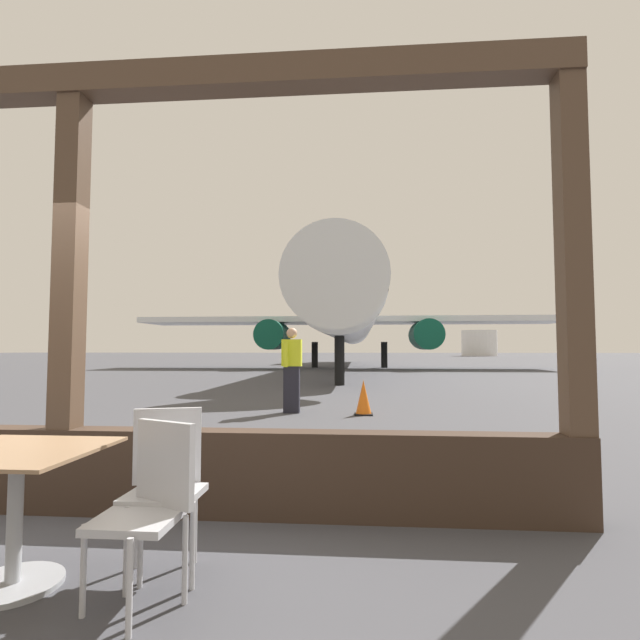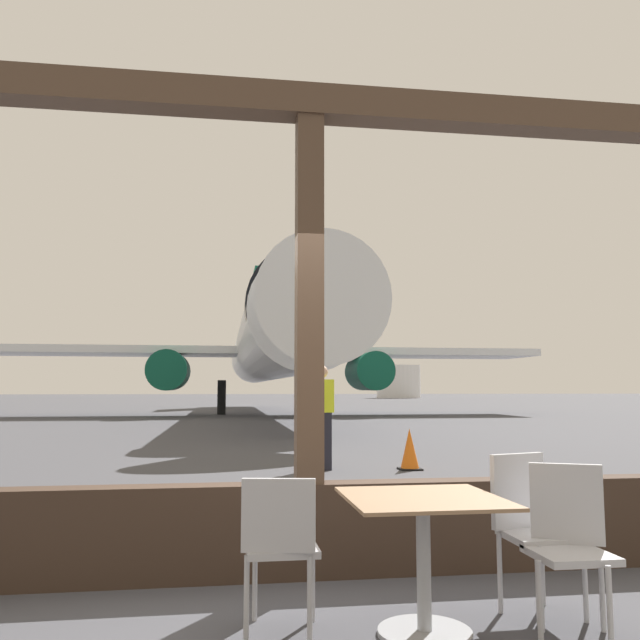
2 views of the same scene
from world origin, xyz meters
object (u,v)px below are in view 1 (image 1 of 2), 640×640
(traffic_cone, at_px, (363,398))
(fuel_storage_tank, at_px, (479,343))
(ground_crew_worker, at_px, (292,369))
(dining_table, at_px, (15,502))
(cafe_chair_window_left, at_px, (150,497))
(airplane, at_px, (349,316))
(cafe_chair_window_right, at_px, (166,475))

(traffic_cone, distance_m, fuel_storage_tank, 81.63)
(ground_crew_worker, bearing_deg, dining_table, -94.03)
(traffic_cone, bearing_deg, fuel_storage_tank, 74.90)
(cafe_chair_window_left, xyz_separation_m, fuel_storage_tank, (22.43, 85.98, 1.75))
(dining_table, distance_m, airplane, 29.29)
(airplane, bearing_deg, traffic_cone, -87.92)
(cafe_chair_window_left, relative_size, cafe_chair_window_right, 0.97)
(fuel_storage_tank, bearing_deg, cafe_chair_window_left, -104.62)
(cafe_chair_window_right, bearing_deg, airplane, 89.16)
(ground_crew_worker, xyz_separation_m, traffic_cone, (1.46, -0.19, -0.58))
(cafe_chair_window_right, height_order, fuel_storage_tank, fuel_storage_tank)
(dining_table, bearing_deg, cafe_chair_window_right, 18.56)
(dining_table, relative_size, traffic_cone, 1.25)
(dining_table, bearing_deg, cafe_chair_window_left, -6.59)
(ground_crew_worker, distance_m, fuel_storage_tank, 81.84)
(dining_table, distance_m, cafe_chair_window_left, 0.82)
(dining_table, xyz_separation_m, ground_crew_worker, (0.51, 7.28, 0.44))
(cafe_chair_window_right, distance_m, traffic_cone, 6.95)
(airplane, xyz_separation_m, ground_crew_worker, (-0.67, -21.83, -2.58))
(cafe_chair_window_left, height_order, ground_crew_worker, ground_crew_worker)
(cafe_chair_window_left, height_order, airplane, airplane)
(dining_table, bearing_deg, ground_crew_worker, 85.97)
(ground_crew_worker, bearing_deg, cafe_chair_window_left, -87.65)
(fuel_storage_tank, bearing_deg, dining_table, -105.14)
(cafe_chair_window_right, xyz_separation_m, ground_crew_worker, (-0.24, 7.03, 0.34))
(traffic_cone, bearing_deg, ground_crew_worker, 172.75)
(cafe_chair_window_left, relative_size, fuel_storage_tank, 0.15)
(airplane, distance_m, fuel_storage_tank, 60.92)
(cafe_chair_window_right, relative_size, fuel_storage_tank, 0.15)
(dining_table, relative_size, cafe_chair_window_right, 0.91)
(cafe_chair_window_left, distance_m, fuel_storage_tank, 88.87)
(cafe_chair_window_left, xyz_separation_m, traffic_cone, (1.16, 7.19, -0.21))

